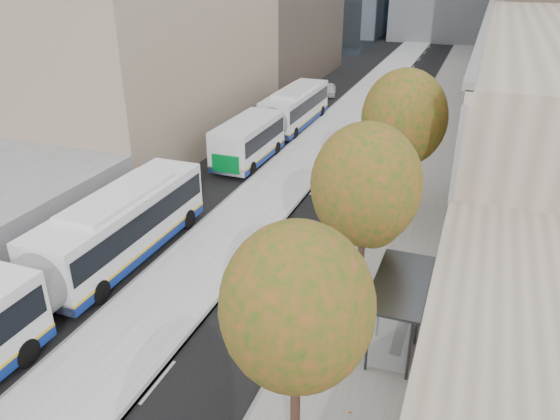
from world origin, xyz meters
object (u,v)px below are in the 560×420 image
at_px(cyclist, 275,303).
at_px(distant_car, 329,89).
at_px(bus_far, 278,120).
at_px(bus_shelter, 406,293).
at_px(bus_near, 60,269).

height_order(cyclist, distant_car, cyclist).
bearing_deg(bus_far, cyclist, -68.71).
xyz_separation_m(bus_far, distant_car, (-0.35, 15.66, -1.05)).
distance_m(bus_shelter, distant_car, 39.14).
bearing_deg(bus_far, bus_near, -90.25).
relative_size(bus_near, bus_far, 1.04).
height_order(bus_far, distant_car, bus_far).
bearing_deg(bus_near, distant_car, 90.27).
height_order(bus_shelter, bus_far, bus_far).
bearing_deg(bus_shelter, bus_near, -169.85).
bearing_deg(bus_near, bus_shelter, 10.50).
height_order(bus_shelter, bus_near, bus_near).
height_order(bus_far, cyclist, bus_far).
xyz_separation_m(bus_shelter, cyclist, (-4.81, -0.40, -1.32)).
distance_m(cyclist, distant_car, 38.14).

